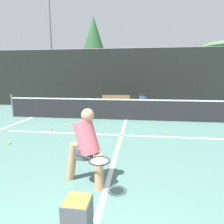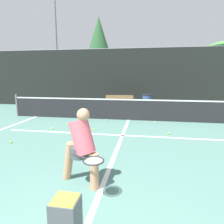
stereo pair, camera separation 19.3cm
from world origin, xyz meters
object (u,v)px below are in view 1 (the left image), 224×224
(trash_bin, at_px, (143,103))
(parked_car, at_px, (153,94))
(player_practicing, at_px, (86,145))
(courtside_bench, at_px, (116,102))

(trash_bin, xyz_separation_m, parked_car, (0.72, 3.26, 0.18))
(player_practicing, distance_m, parked_car, 11.40)
(courtside_bench, bearing_deg, player_practicing, -91.59)
(courtside_bench, distance_m, trash_bin, 1.56)
(player_practicing, bearing_deg, courtside_bench, 116.14)
(player_practicing, bearing_deg, trash_bin, 104.98)
(courtside_bench, xyz_separation_m, trash_bin, (1.56, -0.03, 0.01))
(player_practicing, relative_size, trash_bin, 1.53)
(player_practicing, relative_size, parked_car, 0.35)
(player_practicing, distance_m, courtside_bench, 8.02)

